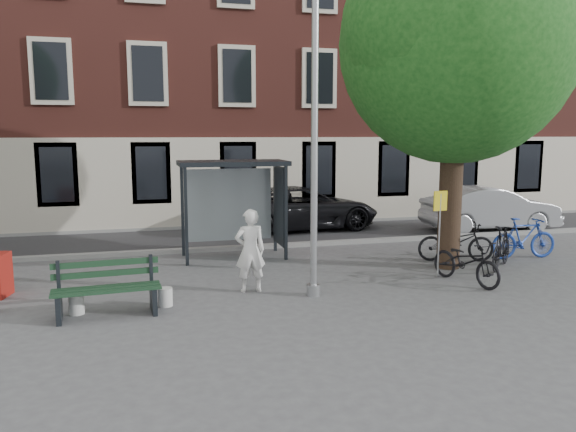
% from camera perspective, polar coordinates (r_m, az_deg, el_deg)
% --- Properties ---
extents(ground, '(90.00, 90.00, 0.00)m').
position_cam_1_polar(ground, '(11.76, 2.59, -8.08)').
color(ground, '#4C4C4F').
rests_on(ground, ground).
extents(road, '(40.00, 4.00, 0.01)m').
position_cam_1_polar(road, '(18.38, -3.97, -2.07)').
color(road, '#28282B').
rests_on(road, ground).
extents(curb_near, '(40.00, 0.25, 0.12)m').
position_cam_1_polar(curb_near, '(16.45, -2.64, -3.11)').
color(curb_near, gray).
rests_on(curb_near, ground).
extents(curb_far, '(40.00, 0.25, 0.12)m').
position_cam_1_polar(curb_far, '(20.31, -5.04, -0.93)').
color(curb_far, gray).
rests_on(curb_far, ground).
extents(building_row, '(30.00, 8.00, 14.00)m').
position_cam_1_polar(building_row, '(24.28, -6.96, 17.00)').
color(building_row, brown).
rests_on(building_row, ground).
extents(lamppost, '(0.28, 0.35, 6.11)m').
position_cam_1_polar(lamppost, '(11.29, 2.69, 5.59)').
color(lamppost, '#9EA0A3').
rests_on(lamppost, ground).
extents(tree_right, '(5.76, 5.60, 8.20)m').
position_cam_1_polar(tree_right, '(14.41, 17.10, 17.14)').
color(tree_right, black).
rests_on(tree_right, ground).
extents(bus_shelter, '(2.85, 1.45, 2.62)m').
position_cam_1_polar(bus_shelter, '(15.19, -4.22, 3.01)').
color(bus_shelter, '#1E2328').
rests_on(bus_shelter, ground).
extents(painter, '(0.65, 0.43, 1.77)m').
position_cam_1_polar(painter, '(11.87, -3.87, -3.53)').
color(painter, white).
rests_on(painter, ground).
extents(bench, '(1.96, 0.77, 0.99)m').
position_cam_1_polar(bench, '(10.92, -17.93, -7.30)').
color(bench, '#1E2328').
rests_on(bench, ground).
extents(bike_a, '(2.08, 1.25, 1.03)m').
position_cam_1_polar(bike_a, '(15.38, 16.68, -2.53)').
color(bike_a, black).
rests_on(bike_a, ground).
extents(bike_b, '(1.89, 0.67, 1.11)m').
position_cam_1_polar(bike_b, '(16.30, 22.84, -2.09)').
color(bike_b, '#1B3998').
rests_on(bike_b, ground).
extents(bike_c, '(1.14, 2.01, 1.00)m').
position_cam_1_polar(bike_c, '(13.19, 17.65, -4.43)').
color(bike_c, black).
rests_on(bike_c, ground).
extents(bike_d, '(1.63, 1.55, 1.05)m').
position_cam_1_polar(bike_d, '(14.94, 20.87, -3.00)').
color(bike_d, black).
rests_on(bike_d, ground).
extents(car_dark, '(5.74, 3.20, 1.52)m').
position_cam_1_polar(car_dark, '(19.62, 1.37, 0.83)').
color(car_dark, black).
rests_on(car_dark, ground).
extents(car_silver, '(4.73, 1.95, 1.52)m').
position_cam_1_polar(car_silver, '(20.59, 19.85, 0.70)').
color(car_silver, '#95979C').
rests_on(car_silver, ground).
extents(bucket_b, '(0.32, 0.32, 0.36)m').
position_cam_1_polar(bucket_b, '(11.28, -12.35, -8.04)').
color(bucket_b, silver).
rests_on(bucket_b, ground).
extents(bucket_c, '(0.34, 0.34, 0.36)m').
position_cam_1_polar(bucket_c, '(11.26, -20.70, -8.43)').
color(bucket_c, silver).
rests_on(bucket_c, ground).
extents(notice_sign, '(0.35, 0.06, 2.03)m').
position_cam_1_polar(notice_sign, '(13.42, 15.17, 0.20)').
color(notice_sign, '#9EA0A3').
rests_on(notice_sign, ground).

